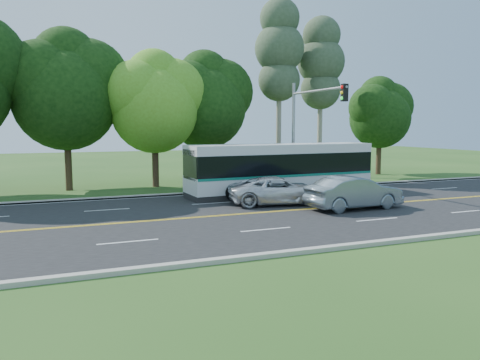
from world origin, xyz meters
name	(u,v)px	position (x,y,z in m)	size (l,w,h in m)	color
ground	(245,214)	(0.00, 0.00, 0.00)	(120.00, 120.00, 0.00)	#264D19
road	(245,214)	(0.00, 0.00, 0.01)	(60.00, 14.00, 0.02)	black
curb_north	(201,193)	(0.00, 7.15, 0.07)	(60.00, 0.30, 0.15)	#A7A397
curb_south	(325,249)	(0.00, -7.15, 0.07)	(60.00, 0.30, 0.15)	#A7A397
grass_verge	(192,190)	(0.00, 9.00, 0.05)	(60.00, 4.00, 0.10)	#264D19
lane_markings	(243,214)	(-0.09, 0.00, 0.02)	(57.60, 13.82, 0.00)	gold
tree_row	(103,87)	(-5.15, 12.13, 6.73)	(44.70, 9.10, 13.84)	#302415
bougainvillea_hedge	(296,176)	(7.18, 8.15, 0.72)	(9.50, 2.25, 1.50)	maroon
traffic_signal	(308,118)	(6.49, 5.40, 4.67)	(0.42, 6.10, 7.00)	gray
transit_bus	(281,170)	(4.52, 5.14, 1.55)	(11.91, 3.21, 3.08)	silver
sedan	(354,193)	(5.63, -0.84, 0.85)	(1.76, 5.04, 1.66)	slate
suv	(278,190)	(2.73, 1.91, 0.76)	(2.44, 5.30, 1.47)	silver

